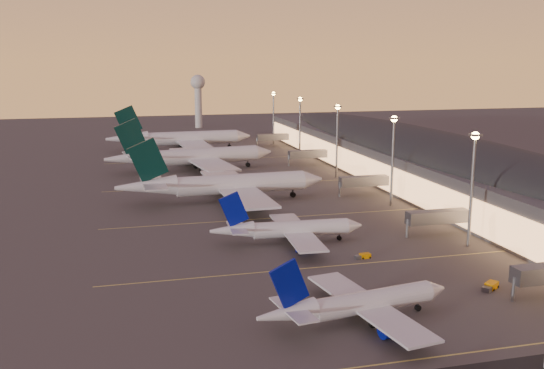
{
  "coord_description": "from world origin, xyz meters",
  "views": [
    {
      "loc": [
        -39.04,
        -115.48,
        41.0
      ],
      "look_at": [
        2.0,
        45.0,
        7.0
      ],
      "focal_mm": 40.0,
      "sensor_mm": 36.0,
      "label": 1
    }
  ],
  "objects_px": {
    "airliner_wide_mid": "(192,157)",
    "radar_tower": "(198,92)",
    "airliner_wide_far": "(181,139)",
    "baggage_tug_c": "(363,256)",
    "baggage_tug_b": "(490,286)",
    "airliner_narrow_south": "(357,304)",
    "airliner_wide_near": "(224,185)",
    "airliner_narrow_north": "(288,229)"
  },
  "relations": [
    {
      "from": "airliner_wide_near",
      "to": "airliner_wide_far",
      "type": "distance_m",
      "value": 108.29
    },
    {
      "from": "airliner_wide_near",
      "to": "baggage_tug_b",
      "type": "height_order",
      "value": "airliner_wide_near"
    },
    {
      "from": "airliner_narrow_south",
      "to": "airliner_wide_mid",
      "type": "distance_m",
      "value": 142.66
    },
    {
      "from": "airliner_wide_near",
      "to": "airliner_wide_mid",
      "type": "bearing_deg",
      "value": 90.68
    },
    {
      "from": "baggage_tug_b",
      "to": "radar_tower",
      "type": "bearing_deg",
      "value": 59.0
    },
    {
      "from": "airliner_wide_far",
      "to": "baggage_tug_c",
      "type": "relative_size",
      "value": 19.04
    },
    {
      "from": "airliner_wide_mid",
      "to": "airliner_narrow_north",
      "type": "bearing_deg",
      "value": -92.41
    },
    {
      "from": "airliner_narrow_south",
      "to": "airliner_wide_near",
      "type": "height_order",
      "value": "airliner_wide_near"
    },
    {
      "from": "baggage_tug_c",
      "to": "baggage_tug_b",
      "type": "bearing_deg",
      "value": -60.25
    },
    {
      "from": "airliner_narrow_north",
      "to": "airliner_wide_far",
      "type": "distance_m",
      "value": 153.08
    },
    {
      "from": "airliner_narrow_south",
      "to": "airliner_wide_near",
      "type": "distance_m",
      "value": 88.64
    },
    {
      "from": "baggage_tug_b",
      "to": "airliner_wide_far",
      "type": "bearing_deg",
      "value": 66.8
    },
    {
      "from": "airliner_narrow_north",
      "to": "airliner_wide_near",
      "type": "distance_m",
      "value": 45.13
    },
    {
      "from": "airliner_wide_near",
      "to": "airliner_narrow_north",
      "type": "bearing_deg",
      "value": -83.19
    },
    {
      "from": "airliner_wide_mid",
      "to": "radar_tower",
      "type": "bearing_deg",
      "value": 73.49
    },
    {
      "from": "airliner_narrow_south",
      "to": "airliner_wide_mid",
      "type": "height_order",
      "value": "airliner_wide_mid"
    },
    {
      "from": "airliner_wide_far",
      "to": "radar_tower",
      "type": "bearing_deg",
      "value": 74.77
    },
    {
      "from": "airliner_wide_far",
      "to": "baggage_tug_b",
      "type": "height_order",
      "value": "airliner_wide_far"
    },
    {
      "from": "airliner_narrow_south",
      "to": "airliner_wide_far",
      "type": "xyz_separation_m",
      "value": [
        -7.4,
        196.7,
        2.35
      ]
    },
    {
      "from": "radar_tower",
      "to": "airliner_wide_mid",
      "type": "bearing_deg",
      "value": -98.5
    },
    {
      "from": "airliner_narrow_south",
      "to": "airliner_narrow_north",
      "type": "height_order",
      "value": "airliner_narrow_north"
    },
    {
      "from": "airliner_wide_mid",
      "to": "baggage_tug_b",
      "type": "bearing_deg",
      "value": -82.36
    },
    {
      "from": "radar_tower",
      "to": "baggage_tug_c",
      "type": "xyz_separation_m",
      "value": [
        -0.09,
        -261.91,
        -21.41
      ]
    },
    {
      "from": "radar_tower",
      "to": "airliner_wide_far",
      "type": "bearing_deg",
      "value": -102.5
    },
    {
      "from": "airliner_narrow_north",
      "to": "baggage_tug_c",
      "type": "relative_size",
      "value": 10.11
    },
    {
      "from": "radar_tower",
      "to": "baggage_tug_c",
      "type": "distance_m",
      "value": 262.79
    },
    {
      "from": "airliner_wide_mid",
      "to": "baggage_tug_b",
      "type": "relative_size",
      "value": 15.01
    },
    {
      "from": "baggage_tug_b",
      "to": "airliner_wide_mid",
      "type": "bearing_deg",
      "value": 71.52
    },
    {
      "from": "airliner_narrow_north",
      "to": "baggage_tug_c",
      "type": "distance_m",
      "value": 19.2
    },
    {
      "from": "airliner_narrow_south",
      "to": "baggage_tug_c",
      "type": "distance_m",
      "value": 32.68
    },
    {
      "from": "airliner_narrow_south",
      "to": "airliner_wide_far",
      "type": "distance_m",
      "value": 196.85
    },
    {
      "from": "airliner_wide_far",
      "to": "baggage_tug_c",
      "type": "distance_m",
      "value": 168.46
    },
    {
      "from": "airliner_narrow_south",
      "to": "radar_tower",
      "type": "distance_m",
      "value": 292.45
    },
    {
      "from": "airliner_narrow_north",
      "to": "baggage_tug_c",
      "type": "height_order",
      "value": "airliner_narrow_north"
    },
    {
      "from": "airliner_narrow_north",
      "to": "radar_tower",
      "type": "bearing_deg",
      "value": 90.05
    },
    {
      "from": "airliner_wide_mid",
      "to": "radar_tower",
      "type": "height_order",
      "value": "radar_tower"
    },
    {
      "from": "radar_tower",
      "to": "baggage_tug_b",
      "type": "relative_size",
      "value": 7.55
    },
    {
      "from": "airliner_wide_mid",
      "to": "baggage_tug_c",
      "type": "xyz_separation_m",
      "value": [
        22.21,
        -112.76,
        -4.86
      ]
    },
    {
      "from": "airliner_narrow_north",
      "to": "baggage_tug_c",
      "type": "bearing_deg",
      "value": -45.63
    },
    {
      "from": "airliner_narrow_south",
      "to": "baggage_tug_b",
      "type": "height_order",
      "value": "airliner_narrow_south"
    },
    {
      "from": "airliner_narrow_north",
      "to": "radar_tower",
      "type": "xyz_separation_m",
      "value": [
        12.65,
        247.67,
        18.59
      ]
    },
    {
      "from": "airliner_narrow_south",
      "to": "airliner_wide_near",
      "type": "bearing_deg",
      "value": 84.89
    }
  ]
}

